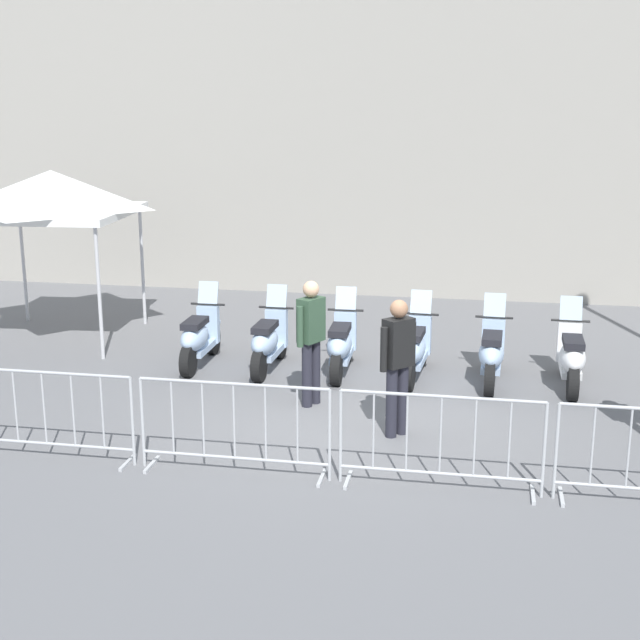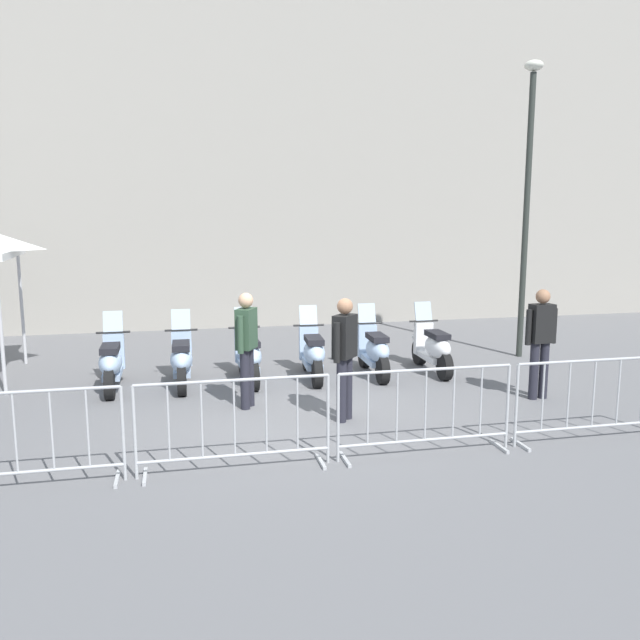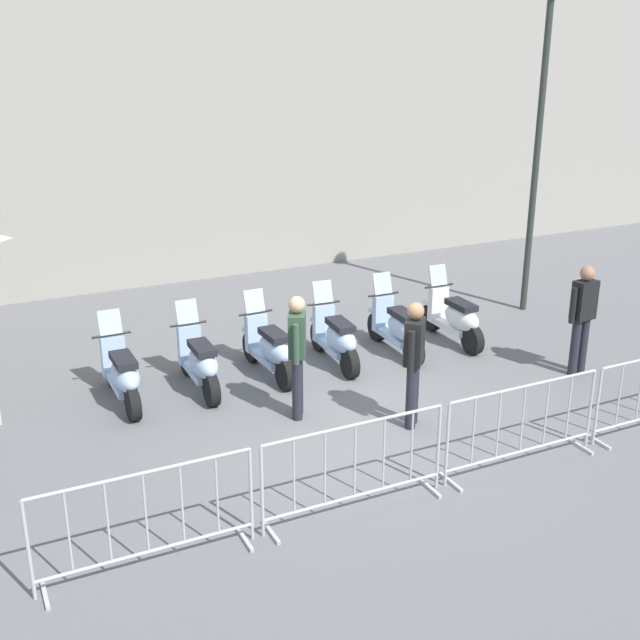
# 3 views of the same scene
# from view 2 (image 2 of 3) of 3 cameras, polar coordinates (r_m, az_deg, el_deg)

# --- Properties ---
(ground_plane) EXTENTS (120.00, 120.00, 0.00)m
(ground_plane) POSITION_cam_2_polar(r_m,az_deg,el_deg) (9.32, -1.55, -8.46)
(ground_plane) COLOR slate
(building_facade) EXTENTS (28.10, 4.60, 12.15)m
(building_facade) POSITION_cam_2_polar(r_m,az_deg,el_deg) (17.76, -7.35, 19.73)
(building_facade) COLOR #9E998E
(building_facade) RESTS_ON ground
(motorcycle_0) EXTENTS (0.56, 1.73, 1.24)m
(motorcycle_0) POSITION_cam_2_polar(r_m,az_deg,el_deg) (10.99, -18.11, -3.71)
(motorcycle_0) COLOR black
(motorcycle_0) RESTS_ON ground
(motorcycle_1) EXTENTS (0.57, 1.73, 1.24)m
(motorcycle_1) POSITION_cam_2_polar(r_m,az_deg,el_deg) (10.90, -12.26, -3.56)
(motorcycle_1) COLOR black
(motorcycle_1) RESTS_ON ground
(motorcycle_2) EXTENTS (0.56, 1.72, 1.24)m
(motorcycle_2) POSITION_cam_2_polar(r_m,az_deg,el_deg) (11.00, -6.39, -3.28)
(motorcycle_2) COLOR black
(motorcycle_2) RESTS_ON ground
(motorcycle_3) EXTENTS (0.62, 1.72, 1.24)m
(motorcycle_3) POSITION_cam_2_polar(r_m,az_deg,el_deg) (11.14, -0.67, -3.07)
(motorcycle_3) COLOR black
(motorcycle_3) RESTS_ON ground
(motorcycle_4) EXTENTS (0.59, 1.72, 1.24)m
(motorcycle_4) POSITION_cam_2_polar(r_m,az_deg,el_deg) (11.41, 4.88, -2.81)
(motorcycle_4) COLOR black
(motorcycle_4) RESTS_ON ground
(motorcycle_5) EXTENTS (0.56, 1.73, 1.24)m
(motorcycle_5) POSITION_cam_2_polar(r_m,az_deg,el_deg) (11.79, 10.10, -2.52)
(motorcycle_5) COLOR black
(motorcycle_5) RESTS_ON ground
(barrier_segment_0) EXTENTS (2.18, 0.60, 1.07)m
(barrier_segment_0) POSITION_cam_2_polar(r_m,az_deg,el_deg) (7.45, -25.57, -9.76)
(barrier_segment_0) COLOR #B2B5B7
(barrier_segment_0) RESTS_ON ground
(barrier_segment_1) EXTENTS (2.18, 0.60, 1.07)m
(barrier_segment_1) POSITION_cam_2_polar(r_m,az_deg,el_deg) (7.27, -7.65, -9.36)
(barrier_segment_1) COLOR #B2B5B7
(barrier_segment_1) RESTS_ON ground
(barrier_segment_2) EXTENTS (2.18, 0.60, 1.07)m
(barrier_segment_2) POSITION_cam_2_polar(r_m,az_deg,el_deg) (7.78, 9.40, -8.15)
(barrier_segment_2) COLOR #B2B5B7
(barrier_segment_2) RESTS_ON ground
(barrier_segment_3) EXTENTS (2.18, 0.60, 1.07)m
(barrier_segment_3) POSITION_cam_2_polar(r_m,az_deg,el_deg) (8.86, 23.23, -6.63)
(barrier_segment_3) COLOR #B2B5B7
(barrier_segment_3) RESTS_ON ground
(street_lamp) EXTENTS (0.36, 0.36, 5.77)m
(street_lamp) POSITION_cam_2_polar(r_m,az_deg,el_deg) (13.40, 18.09, 11.60)
(street_lamp) COLOR #2D332D
(street_lamp) RESTS_ON ground
(officer_near_row_end) EXTENTS (0.55, 0.22, 1.73)m
(officer_near_row_end) POSITION_cam_2_polar(r_m,az_deg,el_deg) (10.45, 19.13, -1.47)
(officer_near_row_end) COLOR #23232D
(officer_near_row_end) RESTS_ON ground
(officer_mid_plaza) EXTENTS (0.43, 0.41, 1.73)m
(officer_mid_plaza) POSITION_cam_2_polar(r_m,az_deg,el_deg) (8.83, 2.22, -2.87)
(officer_mid_plaza) COLOR #23232D
(officer_mid_plaza) RESTS_ON ground
(officer_by_barriers) EXTENTS (0.38, 0.48, 1.73)m
(officer_by_barriers) POSITION_cam_2_polar(r_m,az_deg,el_deg) (9.49, -6.58, -2.07)
(officer_by_barriers) COLOR #23232D
(officer_by_barriers) RESTS_ON ground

